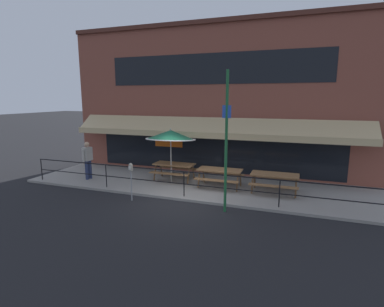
# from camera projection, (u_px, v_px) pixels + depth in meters

# --- Properties ---
(ground_plane) EXTENTS (120.00, 120.00, 0.00)m
(ground_plane) POSITION_uv_depth(u_px,v_px,m) (181.00, 201.00, 11.04)
(ground_plane) COLOR black
(patio_deck) EXTENTS (15.00, 4.00, 0.10)m
(patio_deck) POSITION_uv_depth(u_px,v_px,m) (198.00, 185.00, 12.88)
(patio_deck) COLOR gray
(patio_deck) RESTS_ON ground
(restaurant_building) EXTENTS (15.00, 1.60, 7.25)m
(restaurant_building) POSITION_uv_depth(u_px,v_px,m) (213.00, 101.00, 14.29)
(restaurant_building) COLOR brown
(restaurant_building) RESTS_ON ground
(patio_railing) EXTENTS (13.84, 0.04, 0.97)m
(patio_railing) POSITION_uv_depth(u_px,v_px,m) (184.00, 178.00, 11.17)
(patio_railing) COLOR black
(patio_railing) RESTS_ON patio_deck
(picnic_table_left) EXTENTS (1.80, 1.42, 0.76)m
(picnic_table_left) POSITION_uv_depth(u_px,v_px,m) (174.00, 167.00, 13.37)
(picnic_table_left) COLOR brown
(picnic_table_left) RESTS_ON patio_deck
(picnic_table_centre) EXTENTS (1.80, 1.42, 0.76)m
(picnic_table_centre) POSITION_uv_depth(u_px,v_px,m) (220.00, 173.00, 12.32)
(picnic_table_centre) COLOR brown
(picnic_table_centre) RESTS_ON patio_deck
(picnic_table_right) EXTENTS (1.80, 1.42, 0.76)m
(picnic_table_right) POSITION_uv_depth(u_px,v_px,m) (275.00, 178.00, 11.56)
(picnic_table_right) COLOR brown
(picnic_table_right) RESTS_ON patio_deck
(patio_umbrella_left) EXTENTS (2.14, 2.14, 2.39)m
(patio_umbrella_left) POSITION_uv_depth(u_px,v_px,m) (171.00, 135.00, 12.79)
(patio_umbrella_left) COLOR #B7B2A8
(patio_umbrella_left) RESTS_ON patio_deck
(pedestrian_walking) EXTENTS (0.28, 0.62, 1.71)m
(pedestrian_walking) POSITION_uv_depth(u_px,v_px,m) (88.00, 158.00, 13.53)
(pedestrian_walking) COLOR navy
(pedestrian_walking) RESTS_ON patio_deck
(parking_meter_near) EXTENTS (0.15, 0.16, 1.42)m
(parking_meter_near) POSITION_uv_depth(u_px,v_px,m) (131.00, 170.00, 10.89)
(parking_meter_near) COLOR gray
(parking_meter_near) RESTS_ON ground
(street_sign_pole) EXTENTS (0.28, 0.09, 4.62)m
(street_sign_pole) POSITION_uv_depth(u_px,v_px,m) (226.00, 142.00, 9.61)
(street_sign_pole) COLOR #1E6033
(street_sign_pole) RESTS_ON ground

